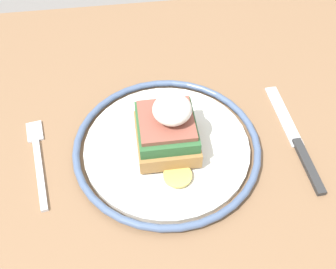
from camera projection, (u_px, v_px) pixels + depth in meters
dining_table at (170, 210)px, 0.65m from camera, size 1.04×0.80×0.72m
plate at (168, 147)px, 0.58m from camera, size 0.26×0.26×0.02m
sandwich at (169, 128)px, 0.56m from camera, size 0.08×0.12×0.08m
fork at (38, 158)px, 0.58m from camera, size 0.04×0.15×0.00m
knife at (298, 144)px, 0.59m from camera, size 0.02×0.20×0.01m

